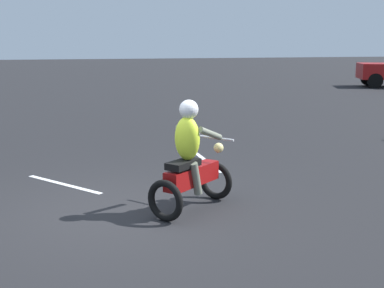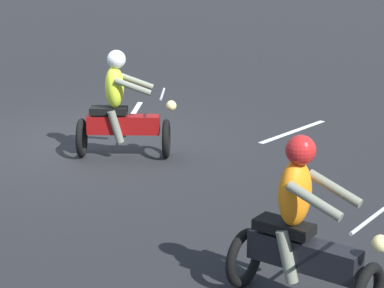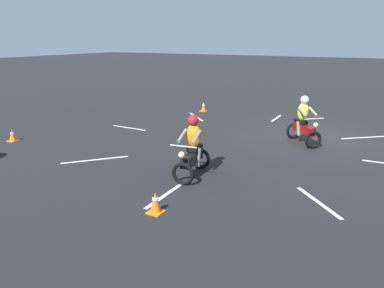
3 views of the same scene
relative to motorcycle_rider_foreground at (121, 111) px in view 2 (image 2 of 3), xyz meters
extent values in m
plane|color=black|center=(-0.08, -1.03, -0.73)|extent=(120.00, 120.00, 0.00)
torus|color=black|center=(-0.46, 0.51, -0.43)|extent=(0.51, 0.48, 0.60)
torus|color=black|center=(0.41, -0.46, -0.43)|extent=(0.51, 0.48, 0.60)
cube|color=maroon|center=(-0.02, 0.03, -0.21)|extent=(0.91, 0.98, 0.28)
cube|color=black|center=(0.12, -0.14, 0.01)|extent=(0.57, 0.59, 0.10)
cylinder|color=silver|center=(-0.42, 0.47, 0.27)|extent=(0.54, 0.50, 0.04)
sphere|color=#F2E08C|center=(-0.51, 0.57, 0.09)|extent=(0.23, 0.23, 0.16)
ellipsoid|color=#D8F233|center=(0.06, -0.06, 0.37)|extent=(0.48, 0.48, 0.64)
cylinder|color=slate|center=(0.00, 0.29, 0.42)|extent=(0.43, 0.47, 0.27)
cylinder|color=slate|center=(-0.29, 0.03, 0.42)|extent=(0.43, 0.47, 0.27)
cylinder|color=slate|center=(0.15, 0.05, -0.21)|extent=(0.25, 0.26, 0.51)
cylinder|color=slate|center=(-0.06, -0.14, -0.21)|extent=(0.25, 0.26, 0.51)
sphere|color=white|center=(0.03, -0.03, 0.79)|extent=(0.40, 0.40, 0.28)
torus|color=black|center=(1.93, 4.08, -0.43)|extent=(0.61, 0.18, 0.60)
cube|color=black|center=(1.84, 4.72, -0.21)|extent=(0.39, 1.12, 0.28)
cube|color=black|center=(1.87, 4.51, 0.01)|extent=(0.33, 0.59, 0.10)
cylinder|color=silver|center=(1.76, 5.32, 0.27)|extent=(0.70, 0.13, 0.04)
sphere|color=#F2E08C|center=(1.74, 5.45, 0.09)|extent=(0.18, 0.18, 0.16)
ellipsoid|color=orange|center=(1.86, 4.61, 0.37)|extent=(0.43, 0.33, 0.64)
cylinder|color=slate|center=(2.02, 4.93, 0.42)|extent=(0.16, 0.55, 0.27)
cylinder|color=slate|center=(1.62, 4.88, 0.42)|extent=(0.16, 0.55, 0.27)
cylinder|color=slate|center=(2.00, 4.64, -0.21)|extent=(0.15, 0.26, 0.51)
cylinder|color=slate|center=(1.72, 4.61, -0.21)|extent=(0.15, 0.26, 0.51)
sphere|color=red|center=(1.85, 4.65, 0.79)|extent=(0.32, 0.32, 0.28)
cube|color=silver|center=(-2.99, 1.04, -0.72)|extent=(1.89, 0.18, 0.01)
cube|color=silver|center=(-1.88, -1.86, -0.72)|extent=(1.53, 1.29, 0.01)
camera|label=1|loc=(7.45, -1.69, 1.80)|focal=50.00mm
camera|label=2|loc=(7.15, 8.40, 2.78)|focal=70.00mm
camera|label=3|loc=(-2.63, 12.98, 2.87)|focal=35.00mm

